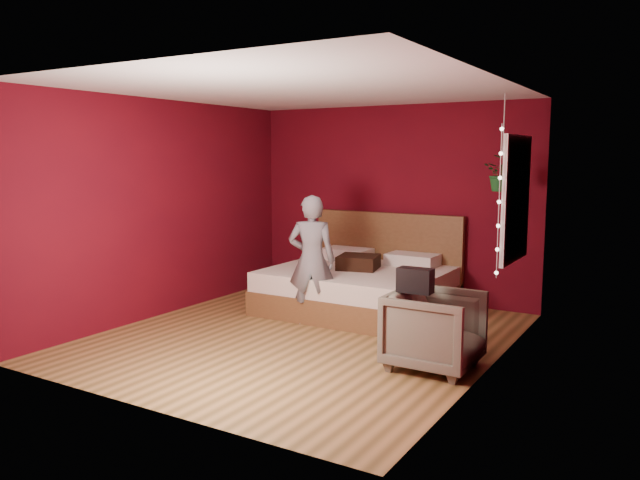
% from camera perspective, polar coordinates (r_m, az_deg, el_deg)
% --- Properties ---
extents(floor, '(4.50, 4.50, 0.00)m').
position_cam_1_polar(floor, '(6.78, -1.52, -8.82)').
color(floor, olive).
rests_on(floor, ground).
extents(room_walls, '(4.04, 4.54, 2.62)m').
position_cam_1_polar(room_walls, '(6.51, -1.57, 5.50)').
color(room_walls, '#570913').
rests_on(room_walls, ground).
extents(window, '(0.05, 0.97, 1.27)m').
position_cam_1_polar(window, '(6.58, 17.46, 3.62)').
color(window, white).
rests_on(window, room_walls).
extents(fairy_lights, '(0.04, 0.04, 1.45)m').
position_cam_1_polar(fairy_lights, '(6.08, 16.06, 3.36)').
color(fairy_lights, silver).
rests_on(fairy_lights, room_walls).
extents(bed, '(2.12, 1.81, 1.17)m').
position_cam_1_polar(bed, '(7.90, 3.79, -4.19)').
color(bed, brown).
rests_on(bed, ground).
extents(person, '(0.64, 0.54, 1.49)m').
position_cam_1_polar(person, '(7.13, -0.76, -1.84)').
color(person, slate).
rests_on(person, ground).
extents(armchair, '(0.79, 0.77, 0.72)m').
position_cam_1_polar(armchair, '(5.81, 10.45, -8.10)').
color(armchair, '#6C6755').
rests_on(armchair, ground).
extents(handbag, '(0.32, 0.16, 0.22)m').
position_cam_1_polar(handbag, '(5.62, 8.71, -3.66)').
color(handbag, black).
rests_on(handbag, armchair).
extents(throw_pillow, '(0.57, 0.57, 0.17)m').
position_cam_1_polar(throw_pillow, '(7.78, 3.53, -2.03)').
color(throw_pillow, black).
rests_on(throw_pillow, bed).
extents(hanging_plant, '(0.42, 0.38, 1.06)m').
position_cam_1_polar(hanging_plant, '(7.19, 16.31, 5.89)').
color(hanging_plant, silver).
rests_on(hanging_plant, room_walls).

